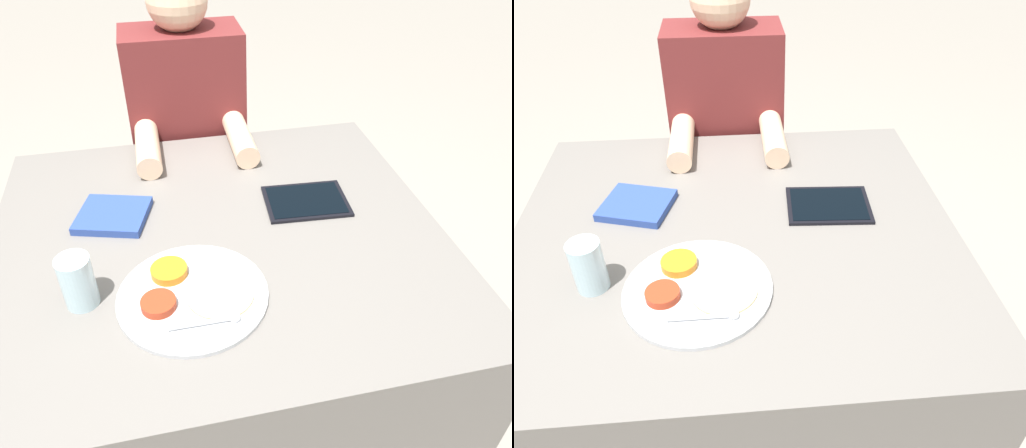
# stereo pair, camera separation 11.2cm
# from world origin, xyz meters

# --- Properties ---
(ground_plane) EXTENTS (12.00, 12.00, 0.00)m
(ground_plane) POSITION_xyz_m (0.00, 0.00, 0.00)
(ground_plane) COLOR gray
(dining_table) EXTENTS (1.06, 0.97, 0.75)m
(dining_table) POSITION_xyz_m (0.00, 0.00, 0.37)
(dining_table) COLOR slate
(dining_table) RESTS_ON ground_plane
(thali_tray) EXTENTS (0.31, 0.31, 0.03)m
(thali_tray) POSITION_xyz_m (-0.09, -0.20, 0.76)
(thali_tray) COLOR #B7BABF
(thali_tray) RESTS_ON dining_table
(red_notebook) EXTENTS (0.20, 0.19, 0.02)m
(red_notebook) POSITION_xyz_m (-0.24, 0.11, 0.76)
(red_notebook) COLOR silver
(red_notebook) RESTS_ON dining_table
(tablet_device) EXTENTS (0.22, 0.17, 0.01)m
(tablet_device) POSITION_xyz_m (0.24, 0.08, 0.75)
(tablet_device) COLOR black
(tablet_device) RESTS_ON dining_table
(person_diner) EXTENTS (0.36, 0.45, 1.22)m
(person_diner) POSITION_xyz_m (-0.01, 0.60, 0.58)
(person_diner) COLOR black
(person_diner) RESTS_ON ground_plane
(drinking_glass) EXTENTS (0.07, 0.07, 0.11)m
(drinking_glass) POSITION_xyz_m (-0.30, -0.16, 0.81)
(drinking_glass) COLOR silver
(drinking_glass) RESTS_ON dining_table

